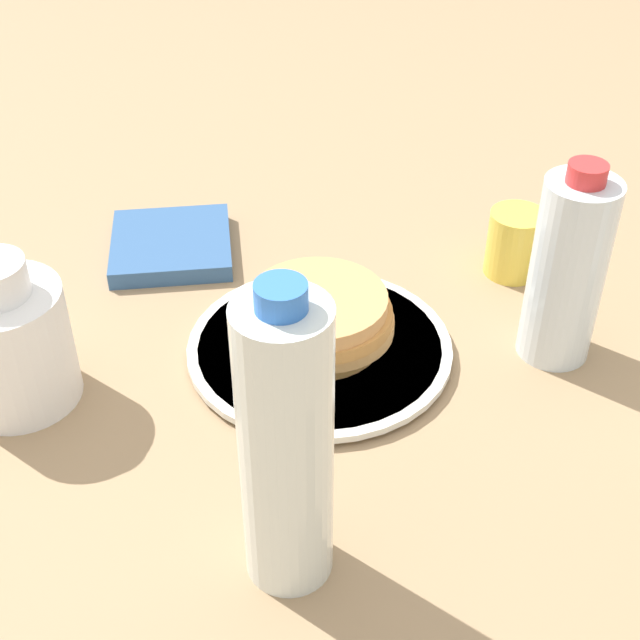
{
  "coord_description": "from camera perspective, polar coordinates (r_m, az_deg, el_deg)",
  "views": [
    {
      "loc": [
        -0.67,
        -0.07,
        0.56
      ],
      "look_at": [
        0.0,
        0.02,
        0.04
      ],
      "focal_mm": 50.0,
      "sensor_mm": 36.0,
      "label": 1
    }
  ],
  "objects": [
    {
      "name": "ground_plane",
      "position": [
        0.88,
        1.24,
        -2.28
      ],
      "size": [
        4.0,
        4.0,
        0.0
      ],
      "primitive_type": "plane",
      "color": "#9E7F5B"
    },
    {
      "name": "plate",
      "position": [
        0.88,
        0.0,
        -1.71
      ],
      "size": [
        0.26,
        0.26,
        0.01
      ],
      "color": "silver",
      "rests_on": "ground_plane"
    },
    {
      "name": "pancake_stack",
      "position": [
        0.86,
        0.04,
        0.2
      ],
      "size": [
        0.14,
        0.14,
        0.06
      ],
      "color": "#B88743",
      "rests_on": "plate"
    },
    {
      "name": "juice_glass",
      "position": [
        1.0,
        12.34,
        4.83
      ],
      "size": [
        0.06,
        0.06,
        0.07
      ],
      "color": "yellow",
      "rests_on": "ground_plane"
    },
    {
      "name": "cream_jug",
      "position": [
        0.84,
        -19.3,
        -1.31
      ],
      "size": [
        0.11,
        0.11,
        0.15
      ],
      "color": "white",
      "rests_on": "ground_plane"
    },
    {
      "name": "water_bottle_near",
      "position": [
        0.61,
        -2.2,
        -8.2
      ],
      "size": [
        0.07,
        0.07,
        0.26
      ],
      "color": "silver",
      "rests_on": "ground_plane"
    },
    {
      "name": "water_bottle_far",
      "position": [
        0.86,
        15.56,
        3.12
      ],
      "size": [
        0.07,
        0.07,
        0.21
      ],
      "color": "silver",
      "rests_on": "ground_plane"
    },
    {
      "name": "napkin",
      "position": [
        1.04,
        -9.49,
        4.77
      ],
      "size": [
        0.17,
        0.16,
        0.02
      ],
      "color": "#33598C",
      "rests_on": "ground_plane"
    }
  ]
}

